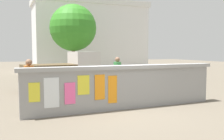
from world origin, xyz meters
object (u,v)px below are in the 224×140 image
Objects in this scene: person_walking at (29,78)px; motorcycle at (99,88)px; person_bystander at (117,71)px; bicycle_near at (155,90)px; bicycle_far at (128,80)px; auto_rickshaw_truck at (65,71)px; tree_roadside at (73,28)px.

motorcycle is at bearing 2.13° from person_walking.
motorcycle is 1.84m from person_bystander.
bicycle_far is at bearing 82.69° from bicycle_near.
auto_rickshaw_truck is 6.70m from tree_roadside.
tree_roadside reaches higher than bicycle_near.
person_bystander reaches higher than motorcycle.
tree_roadside reaches higher than person_bystander.
bicycle_near is at bearing -65.31° from person_bystander.
person_bystander is at bearing 114.69° from bicycle_near.
motorcycle is 3.61m from bicycle_far.
auto_rickshaw_truck is at bearing -107.77° from tree_roadside.
person_bystander is (3.85, 1.30, 0.00)m from person_walking.
bicycle_far reaches higher than motorcycle.
bicycle_near is at bearing -84.75° from tree_roadside.
motorcycle is 2.20m from bicycle_near.
bicycle_far is at bearing 27.77° from person_walking.
person_bystander is at bearing -89.56° from tree_roadside.
tree_roadside is at bearing 90.44° from person_bystander.
tree_roadside is at bearing 67.50° from person_walking.
auto_rickshaw_truck is 3.28m from bicycle_far.
person_walking is at bearing -112.50° from tree_roadside.
bicycle_near is (2.77, -3.79, -0.54)m from auto_rickshaw_truck.
tree_roadside reaches higher than auto_rickshaw_truck.
auto_rickshaw_truck reaches higher than motorcycle.
bicycle_near is 10.20m from tree_roadside.
tree_roadside reaches higher than person_walking.
bicycle_near is 0.99× the size of bicycle_far.
person_walking is (-4.68, 0.50, 0.62)m from bicycle_near.
bicycle_near is at bearing -97.31° from bicycle_far.
person_bystander reaches higher than bicycle_far.
motorcycle is at bearing -134.39° from bicycle_far.
bicycle_near reaches higher than motorcycle.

